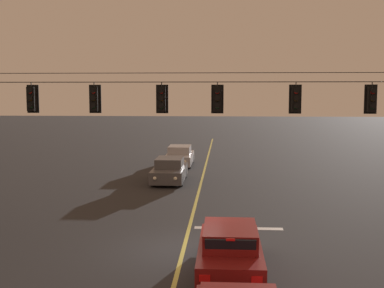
{
  "coord_description": "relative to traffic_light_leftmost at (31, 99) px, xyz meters",
  "views": [
    {
      "loc": [
        1.35,
        -16.07,
        5.24
      ],
      "look_at": [
        0.0,
        4.46,
        3.08
      ],
      "focal_mm": 46.97,
      "sensor_mm": 36.0,
      "label": 1
    }
  ],
  "objects": [
    {
      "name": "ground_plane",
      "position": [
        6.32,
        -3.44,
        -4.95
      ],
      "size": [
        180.0,
        180.0,
        0.0
      ],
      "primitive_type": "plane",
      "color": "#28282B"
    },
    {
      "name": "lane_centre_stripe",
      "position": [
        6.32,
        6.02,
        -4.95
      ],
      "size": [
        0.14,
        60.0,
        0.01
      ],
      "primitive_type": "cube",
      "color": "#D1C64C",
      "rests_on": "ground"
    },
    {
      "name": "stop_bar_paint",
      "position": [
        8.22,
        -0.58,
        -4.95
      ],
      "size": [
        3.4,
        0.36,
        0.01
      ],
      "primitive_type": "cube",
      "color": "silver",
      "rests_on": "ground"
    },
    {
      "name": "signal_span_assembly",
      "position": [
        6.32,
        0.02,
        -1.3
      ],
      "size": [
        20.57,
        0.32,
        7.0
      ],
      "color": "#423021",
      "rests_on": "ground"
    },
    {
      "name": "traffic_light_leftmost",
      "position": [
        0.0,
        0.0,
        0.0
      ],
      "size": [
        0.48,
        0.41,
        1.22
      ],
      "color": "black"
    },
    {
      "name": "traffic_light_left_inner",
      "position": [
        2.53,
        0.0,
        0.0
      ],
      "size": [
        0.48,
        0.41,
        1.22
      ],
      "color": "black"
    },
    {
      "name": "traffic_light_centre",
      "position": [
        5.2,
        0.0,
        0.0
      ],
      "size": [
        0.48,
        0.41,
        1.22
      ],
      "color": "black"
    },
    {
      "name": "traffic_light_right_inner",
      "position": [
        7.37,
        0.0,
        0.0
      ],
      "size": [
        0.48,
        0.41,
        1.22
      ],
      "color": "black"
    },
    {
      "name": "traffic_light_rightmost",
      "position": [
        10.37,
        0.0,
        0.0
      ],
      "size": [
        0.48,
        0.41,
        1.22
      ],
      "color": "black"
    },
    {
      "name": "traffic_light_far_right",
      "position": [
        13.23,
        0.0,
        0.0
      ],
      "size": [
        0.48,
        0.41,
        1.22
      ],
      "color": "black"
    },
    {
      "name": "car_waiting_near_lane",
      "position": [
        7.84,
        -5.32,
        -4.3
      ],
      "size": [
        1.8,
        4.33,
        1.39
      ],
      "color": "maroon",
      "rests_on": "ground"
    },
    {
      "name": "car_oncoming_lead",
      "position": [
        4.46,
        9.25,
        -4.3
      ],
      "size": [
        1.8,
        4.42,
        1.39
      ],
      "color": "#4C4C51",
      "rests_on": "ground"
    },
    {
      "name": "car_oncoming_trailing",
      "position": [
        4.47,
        15.73,
        -4.3
      ],
      "size": [
        1.8,
        4.42,
        1.39
      ],
      "color": "#A5A5AD",
      "rests_on": "ground"
    }
  ]
}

